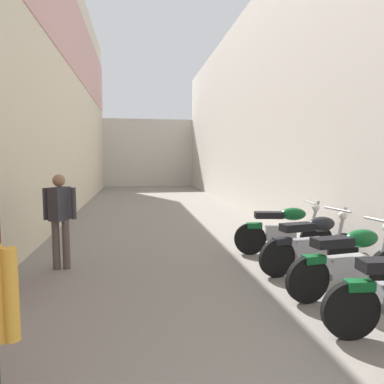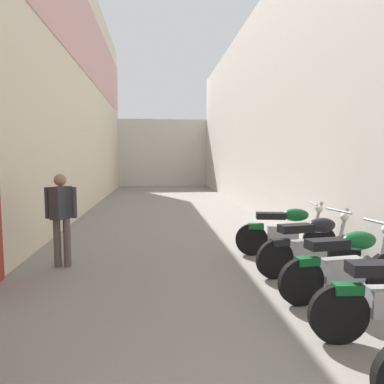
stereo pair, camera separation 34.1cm
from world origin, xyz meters
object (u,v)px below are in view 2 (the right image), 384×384
(motorcycle_fifth, at_px, (346,263))
(motorcycle_seventh, at_px, (286,230))
(pedestrian_further_down, at_px, (61,213))
(motorcycle_sixth, at_px, (311,244))

(motorcycle_fifth, xyz_separation_m, motorcycle_seventh, (-0.00, 2.10, 0.00))
(motorcycle_fifth, relative_size, pedestrian_further_down, 1.17)
(motorcycle_fifth, xyz_separation_m, pedestrian_further_down, (-3.99, 1.85, 0.42))
(motorcycle_fifth, distance_m, pedestrian_further_down, 4.42)
(motorcycle_sixth, xyz_separation_m, motorcycle_seventh, (0.00, 1.09, 0.00))
(motorcycle_sixth, distance_m, pedestrian_further_down, 4.10)
(motorcycle_sixth, height_order, motorcycle_seventh, same)
(pedestrian_further_down, bearing_deg, motorcycle_sixth, -11.90)
(motorcycle_fifth, distance_m, motorcycle_sixth, 1.01)
(motorcycle_fifth, relative_size, motorcycle_sixth, 1.00)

